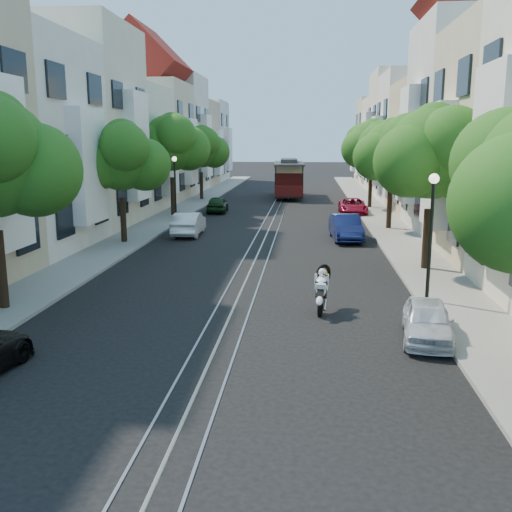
% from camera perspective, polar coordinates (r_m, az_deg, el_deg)
% --- Properties ---
extents(ground, '(200.00, 200.00, 0.00)m').
position_cam_1_polar(ground, '(42.99, 2.07, 4.41)').
color(ground, black).
rests_on(ground, ground).
extents(sidewalk_east, '(2.50, 80.00, 0.12)m').
position_cam_1_polar(sidewalk_east, '(43.20, 11.75, 4.29)').
color(sidewalk_east, gray).
rests_on(sidewalk_east, ground).
extents(sidewalk_west, '(2.50, 80.00, 0.12)m').
position_cam_1_polar(sidewalk_west, '(43.97, -7.43, 4.56)').
color(sidewalk_west, gray).
rests_on(sidewalk_west, ground).
extents(rail_left, '(0.06, 80.00, 0.02)m').
position_cam_1_polar(rail_left, '(43.02, 1.34, 4.43)').
color(rail_left, gray).
rests_on(rail_left, ground).
extents(rail_slot, '(0.06, 80.00, 0.02)m').
position_cam_1_polar(rail_slot, '(42.98, 2.07, 4.42)').
color(rail_slot, gray).
rests_on(rail_slot, ground).
extents(rail_right, '(0.06, 80.00, 0.02)m').
position_cam_1_polar(rail_right, '(42.96, 2.81, 4.41)').
color(rail_right, gray).
rests_on(rail_right, ground).
extents(lane_line, '(0.08, 80.00, 0.01)m').
position_cam_1_polar(lane_line, '(42.99, 2.07, 4.41)').
color(lane_line, tan).
rests_on(lane_line, ground).
extents(townhouses_east, '(7.75, 72.00, 12.00)m').
position_cam_1_polar(townhouses_east, '(43.56, 18.19, 10.79)').
color(townhouses_east, beige).
rests_on(townhouses_east, ground).
extents(townhouses_west, '(7.75, 72.00, 11.76)m').
position_cam_1_polar(townhouses_west, '(44.81, -13.51, 10.91)').
color(townhouses_west, silver).
rests_on(townhouses_west, ground).
extents(tree_e_b, '(4.93, 4.08, 6.68)m').
position_cam_1_polar(tree_e_b, '(24.08, 17.28, 9.62)').
color(tree_e_b, black).
rests_on(tree_e_b, ground).
extents(tree_e_c, '(4.84, 3.99, 6.52)m').
position_cam_1_polar(tree_e_c, '(34.92, 13.54, 10.03)').
color(tree_e_c, black).
rests_on(tree_e_c, ground).
extents(tree_e_d, '(5.01, 4.16, 6.85)m').
position_cam_1_polar(tree_e_d, '(45.84, 11.59, 10.73)').
color(tree_e_d, black).
rests_on(tree_e_d, ground).
extents(tree_w_b, '(4.72, 3.87, 6.27)m').
position_cam_1_polar(tree_w_b, '(30.11, -13.30, 9.47)').
color(tree_w_b, black).
rests_on(tree_w_b, ground).
extents(tree_w_c, '(5.13, 4.28, 7.09)m').
position_cam_1_polar(tree_w_c, '(40.68, -8.40, 11.05)').
color(tree_w_c, black).
rests_on(tree_w_c, ground).
extents(tree_w_d, '(4.84, 3.99, 6.52)m').
position_cam_1_polar(tree_w_d, '(51.45, -5.49, 10.68)').
color(tree_w_d, black).
rests_on(tree_w_d, ground).
extents(lamp_east, '(0.32, 0.32, 4.16)m').
position_cam_1_polar(lamp_east, '(19.17, 17.16, 3.59)').
color(lamp_east, black).
rests_on(lamp_east, ground).
extents(lamp_west, '(0.32, 0.32, 4.16)m').
position_cam_1_polar(lamp_west, '(37.68, -8.11, 7.65)').
color(lamp_west, black).
rests_on(lamp_west, ground).
extents(sportbike_rider, '(0.58, 1.74, 1.47)m').
position_cam_1_polar(sportbike_rider, '(17.97, 6.58, -3.15)').
color(sportbike_rider, black).
rests_on(sportbike_rider, ground).
extents(cable_car, '(3.05, 8.67, 3.29)m').
position_cam_1_polar(cable_car, '(54.04, 3.29, 7.94)').
color(cable_car, black).
rests_on(cable_car, ground).
extents(parked_car_e_near, '(1.72, 3.35, 1.09)m').
position_cam_1_polar(parked_car_e_near, '(16.14, 16.76, -6.19)').
color(parked_car_e_near, silver).
rests_on(parked_car_e_near, ground).
extents(parked_car_e_mid, '(1.75, 4.24, 1.36)m').
position_cam_1_polar(parked_car_e_mid, '(31.19, 8.97, 2.83)').
color(parked_car_e_mid, '#0E1646').
rests_on(parked_car_e_mid, ground).
extents(parked_car_e_far, '(1.96, 4.21, 1.17)m').
position_cam_1_polar(parked_car_e_far, '(42.18, 9.66, 4.92)').
color(parked_car_e_far, maroon).
rests_on(parked_car_e_far, ground).
extents(parked_car_w_mid, '(1.52, 4.04, 1.32)m').
position_cam_1_polar(parked_car_w_mid, '(32.68, -6.74, 3.25)').
color(parked_car_w_mid, silver).
rests_on(parked_car_w_mid, ground).
extents(parked_car_w_far, '(1.62, 3.63, 1.21)m').
position_cam_1_polar(parked_car_w_far, '(42.84, -3.87, 5.19)').
color(parked_car_w_far, black).
rests_on(parked_car_w_far, ground).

